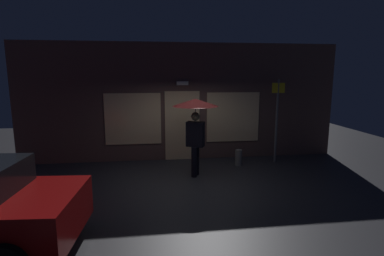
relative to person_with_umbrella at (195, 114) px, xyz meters
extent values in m
plane|color=#2D2D33|center=(-0.18, -0.51, -1.69)|extent=(18.00, 18.00, 0.00)
cube|color=brown|center=(-0.18, 1.84, 0.16)|extent=(10.13, 0.30, 3.69)
cube|color=#F9D199|center=(-0.18, 1.67, -0.59)|extent=(1.10, 0.04, 2.20)
cube|color=#F9D199|center=(-1.72, 1.67, -0.34)|extent=(1.72, 0.04, 1.60)
cube|color=#F9D199|center=(1.48, 1.67, -0.34)|extent=(1.72, 0.04, 1.60)
cube|color=white|center=(-0.18, 1.59, 0.76)|extent=(0.36, 0.16, 0.12)
cylinder|color=black|center=(0.05, 0.09, -1.28)|extent=(0.15, 0.15, 0.82)
cylinder|color=black|center=(-0.05, -0.09, -1.28)|extent=(0.15, 0.15, 0.82)
cube|color=black|center=(0.00, 0.00, -0.54)|extent=(0.52, 0.42, 0.66)
cube|color=silver|center=(-0.06, 0.12, -0.54)|extent=(0.13, 0.08, 0.53)
cube|color=#721966|center=(-0.06, 0.12, -0.56)|extent=(0.06, 0.04, 0.42)
sphere|color=tan|center=(0.00, 0.00, -0.06)|extent=(0.23, 0.23, 0.23)
cylinder|color=slate|center=(0.00, 0.00, -0.05)|extent=(0.02, 0.02, 0.91)
cone|color=#4C0C0C|center=(0.00, 0.00, 0.31)|extent=(1.20, 1.20, 0.20)
cylinder|color=black|center=(-2.88, -2.41, -1.37)|extent=(0.65, 0.27, 0.64)
cylinder|color=#595B60|center=(2.66, 0.96, -0.40)|extent=(0.07, 0.07, 2.57)
cube|color=gold|center=(2.66, 0.94, 0.63)|extent=(0.40, 0.02, 0.30)
cylinder|color=slate|center=(1.43, 0.76, -1.45)|extent=(0.20, 0.20, 0.48)
camera|label=1|loc=(-1.13, -7.81, 1.03)|focal=28.37mm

